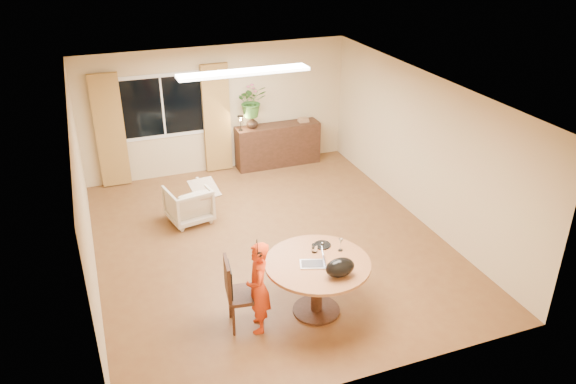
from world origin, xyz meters
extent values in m
plane|color=brown|center=(0.00, 0.00, 0.00)|extent=(6.50, 6.50, 0.00)
plane|color=white|center=(0.00, 0.00, 2.60)|extent=(6.50, 6.50, 0.00)
plane|color=#D1B088|center=(0.00, 3.25, 1.30)|extent=(5.50, 0.00, 5.50)
plane|color=#D1B088|center=(-2.75, 0.00, 1.30)|extent=(0.00, 6.50, 6.50)
plane|color=#D1B088|center=(2.75, 0.00, 1.30)|extent=(0.00, 6.50, 6.50)
cube|color=white|center=(-1.10, 3.23, 1.50)|extent=(1.70, 0.02, 1.30)
cube|color=black|center=(-1.10, 3.22, 1.50)|extent=(1.55, 0.01, 1.15)
cube|color=white|center=(-1.10, 3.22, 1.50)|extent=(0.04, 0.01, 1.15)
cube|color=olive|center=(-2.15, 3.15, 1.15)|extent=(0.55, 0.08, 2.25)
cube|color=olive|center=(-0.05, 3.15, 1.15)|extent=(0.55, 0.08, 2.25)
cube|color=white|center=(0.00, 1.20, 2.57)|extent=(2.20, 0.35, 0.05)
cylinder|color=brown|center=(0.02, -1.92, 0.78)|extent=(1.40, 1.40, 0.04)
cylinder|color=black|center=(0.02, -1.92, 0.38)|extent=(0.15, 0.15, 0.76)
cylinder|color=black|center=(0.02, -1.92, 0.02)|extent=(0.65, 0.65, 0.03)
imported|color=red|center=(-0.82, -1.97, 0.64)|extent=(0.52, 0.41, 1.28)
imported|color=beige|center=(-1.09, 1.21, 0.33)|extent=(0.83, 0.85, 0.66)
cube|color=black|center=(1.21, 3.01, 0.45)|extent=(1.80, 0.44, 0.90)
imported|color=black|center=(0.66, 3.01, 1.03)|extent=(0.28, 0.28, 0.25)
imported|color=#2B6024|center=(0.66, 3.01, 1.48)|extent=(0.61, 0.53, 0.66)
camera|label=1|loc=(-2.51, -7.56, 4.89)|focal=35.00mm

